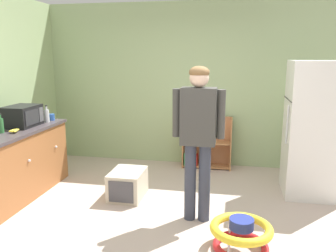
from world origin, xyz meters
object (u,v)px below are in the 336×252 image
object	(u,v)px
green_glass_bottle	(1,125)
blue_cup	(52,117)
kitchen_counter	(8,167)
microwave	(22,116)
banana_bunch	(15,131)
standing_person	(198,130)
refrigerator	(314,130)
clear_bottle	(47,115)
baby_walker	(241,234)
bookshelf	(204,146)
pet_carrier	(128,184)

from	to	relation	value
green_glass_bottle	blue_cup	distance (m)	0.91
blue_cup	kitchen_counter	bearing A→B (deg)	-100.32
microwave	banana_bunch	xyz separation A→B (m)	(0.14, -0.38, -0.11)
microwave	banana_bunch	size ratio (longest dim) A/B	3.08
standing_person	blue_cup	size ratio (longest dim) A/B	18.29
kitchen_counter	refrigerator	bearing A→B (deg)	14.52
clear_bottle	baby_walker	bearing A→B (deg)	-25.56
bookshelf	standing_person	bearing A→B (deg)	-87.01
green_glass_bottle	kitchen_counter	bearing A→B (deg)	26.31
baby_walker	clear_bottle	size ratio (longest dim) A/B	2.46
clear_bottle	blue_cup	bearing A→B (deg)	91.54
blue_cup	banana_bunch	bearing A→B (deg)	-91.79
banana_bunch	clear_bottle	distance (m)	0.70
baby_walker	green_glass_bottle	distance (m)	3.11
banana_bunch	clear_bottle	size ratio (longest dim) A/B	0.63
baby_walker	microwave	distance (m)	3.21
banana_bunch	microwave	bearing A→B (deg)	110.64
kitchen_counter	blue_cup	xyz separation A→B (m)	(0.16, 0.87, 0.50)
kitchen_counter	microwave	bearing A→B (deg)	91.29
microwave	clear_bottle	distance (m)	0.37
kitchen_counter	bookshelf	distance (m)	2.98
standing_person	blue_cup	distance (m)	2.44
refrigerator	pet_carrier	distance (m)	2.55
bookshelf	blue_cup	size ratio (longest dim) A/B	8.95
clear_bottle	microwave	bearing A→B (deg)	-118.13
pet_carrier	blue_cup	world-z (taller)	blue_cup
pet_carrier	clear_bottle	size ratio (longest dim) A/B	2.24
refrigerator	banana_bunch	world-z (taller)	refrigerator
bookshelf	green_glass_bottle	bearing A→B (deg)	-141.39
refrigerator	green_glass_bottle	distance (m)	3.99
microwave	banana_bunch	bearing A→B (deg)	-69.36
bookshelf	green_glass_bottle	xyz separation A→B (m)	(-2.35, -1.88, 0.64)
baby_walker	microwave	world-z (taller)	microwave
microwave	pet_carrier	bearing A→B (deg)	-0.28
refrigerator	baby_walker	world-z (taller)	refrigerator
pet_carrier	banana_bunch	bearing A→B (deg)	-164.42
kitchen_counter	microwave	distance (m)	0.72
standing_person	pet_carrier	bearing A→B (deg)	155.35
pet_carrier	banana_bunch	size ratio (longest dim) A/B	3.54
bookshelf	green_glass_bottle	world-z (taller)	green_glass_bottle
bookshelf	microwave	xyz separation A→B (m)	(-2.33, -1.45, 0.68)
refrigerator	standing_person	distance (m)	1.76
standing_person	pet_carrier	size ratio (longest dim) A/B	3.15
kitchen_counter	green_glass_bottle	bearing A→B (deg)	-153.69
kitchen_counter	baby_walker	bearing A→B (deg)	-11.36
clear_bottle	banana_bunch	bearing A→B (deg)	-92.47
pet_carrier	bookshelf	bearing A→B (deg)	59.35
standing_person	blue_cup	bearing A→B (deg)	158.00
refrigerator	green_glass_bottle	world-z (taller)	refrigerator
kitchen_counter	pet_carrier	xyz separation A→B (m)	(1.46, 0.40, -0.27)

